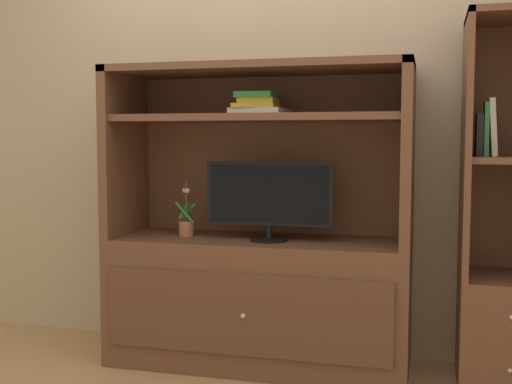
# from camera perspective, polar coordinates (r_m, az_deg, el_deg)

# --- Properties ---
(painted_rear_wall) EXTENTS (6.00, 0.10, 2.80)m
(painted_rear_wall) POSITION_cam_1_polar(r_m,az_deg,el_deg) (3.72, 1.61, 7.90)
(painted_rear_wall) COLOR tan
(painted_rear_wall) RESTS_ON ground_plane
(media_console) EXTENTS (1.56, 0.57, 1.57)m
(media_console) POSITION_cam_1_polar(r_m,az_deg,el_deg) (3.45, 0.24, -6.77)
(media_console) COLOR brown
(media_console) RESTS_ON ground_plane
(tv_monitor) EXTENTS (0.66, 0.20, 0.41)m
(tv_monitor) POSITION_cam_1_polar(r_m,az_deg,el_deg) (3.33, 1.15, -0.47)
(tv_monitor) COLOR black
(tv_monitor) RESTS_ON media_console
(potted_plant) EXTENTS (0.11, 0.10, 0.29)m
(potted_plant) POSITION_cam_1_polar(r_m,az_deg,el_deg) (3.53, -6.12, -2.84)
(potted_plant) COLOR #B26642
(potted_plant) RESTS_ON media_console
(magazine_stack) EXTENTS (0.27, 0.33, 0.11)m
(magazine_stack) POSITION_cam_1_polar(r_m,az_deg,el_deg) (3.39, 0.24, 7.64)
(magazine_stack) COLOR silver
(magazine_stack) RESTS_ON media_console
(bookshelf_tall) EXTENTS (0.43, 0.49, 1.77)m
(bookshelf_tall) POSITION_cam_1_polar(r_m,az_deg,el_deg) (3.35, 21.09, -6.09)
(bookshelf_tall) COLOR brown
(bookshelf_tall) RESTS_ON ground_plane
(upright_book_row) EXTENTS (0.10, 0.13, 0.27)m
(upright_book_row) POSITION_cam_1_polar(r_m,az_deg,el_deg) (3.27, 19.50, 5.09)
(upright_book_row) COLOR black
(upright_book_row) RESTS_ON bookshelf_tall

